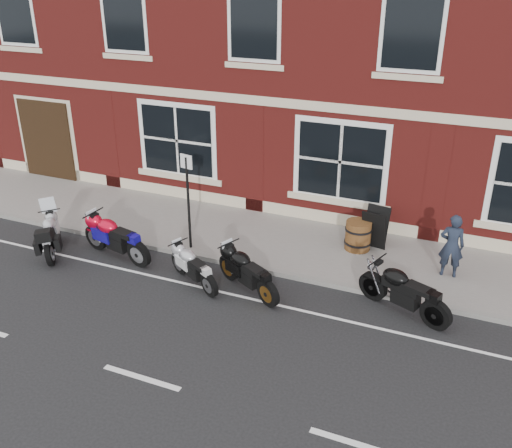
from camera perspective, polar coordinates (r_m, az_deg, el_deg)
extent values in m
plane|color=black|center=(12.94, -4.00, -7.20)|extent=(80.00, 80.00, 0.00)
cube|color=slate|center=(15.29, 1.05, -1.51)|extent=(30.00, 3.00, 0.12)
cube|color=slate|center=(14.01, -1.39, -4.16)|extent=(30.00, 0.16, 0.12)
cylinder|color=black|center=(16.11, -19.30, -0.64)|extent=(0.44, 0.56, 0.59)
cylinder|color=black|center=(14.91, -19.81, -2.83)|extent=(0.44, 0.56, 0.59)
cube|color=black|center=(15.41, -19.70, -0.57)|extent=(0.61, 0.74, 0.20)
ellipsoid|color=#9E9FA3|center=(15.49, -19.70, 0.02)|extent=(0.57, 0.62, 0.30)
cube|color=black|center=(15.05, -19.89, -0.91)|extent=(0.49, 0.56, 0.09)
cube|color=silver|center=(15.79, -19.70, 1.85)|extent=(0.34, 0.25, 0.42)
cylinder|color=black|center=(15.33, -15.57, -1.23)|extent=(0.71, 0.29, 0.69)
cylinder|color=black|center=(14.23, -11.53, -2.89)|extent=(0.71, 0.29, 0.69)
cube|color=black|center=(14.65, -13.91, -0.69)|extent=(0.90, 0.45, 0.24)
ellipsoid|color=red|center=(14.71, -14.38, -0.07)|extent=(0.68, 0.52, 0.35)
cube|color=black|center=(14.31, -12.81, -0.82)|extent=(0.64, 0.41, 0.11)
cylinder|color=black|center=(13.43, -2.57, -4.29)|extent=(0.62, 0.42, 0.64)
cylinder|color=black|center=(12.43, 1.34, -6.87)|extent=(0.62, 0.42, 0.64)
cube|color=black|center=(12.78, -0.84, -4.14)|extent=(0.82, 0.60, 0.22)
ellipsoid|color=black|center=(12.83, -1.25, -3.41)|extent=(0.66, 0.59, 0.32)
cube|color=black|center=(12.47, 0.27, -4.52)|extent=(0.61, 0.49, 0.10)
cylinder|color=black|center=(13.79, -7.52, -3.82)|extent=(0.55, 0.38, 0.57)
cylinder|color=black|center=(12.82, -4.58, -6.05)|extent=(0.55, 0.38, 0.57)
cube|color=black|center=(13.19, -6.27, -3.68)|extent=(0.72, 0.54, 0.20)
ellipsoid|color=#A9A8AD|center=(13.24, -6.59, -3.05)|extent=(0.59, 0.52, 0.28)
cube|color=black|center=(12.88, -5.45, -4.01)|extent=(0.54, 0.44, 0.09)
cylinder|color=black|center=(12.91, 11.72, -6.03)|extent=(0.68, 0.39, 0.68)
cylinder|color=black|center=(12.27, 17.62, -8.56)|extent=(0.68, 0.39, 0.68)
cube|color=black|center=(12.41, 14.56, -5.77)|extent=(0.88, 0.57, 0.23)
ellipsoid|color=black|center=(12.41, 14.00, -5.01)|extent=(0.70, 0.59, 0.34)
cube|color=black|center=(12.19, 16.28, -6.12)|extent=(0.65, 0.48, 0.11)
imported|color=#1B2231|center=(13.87, 18.98, -2.06)|extent=(0.60, 0.42, 1.55)
cylinder|color=#4F2215|center=(14.72, 10.17, -1.13)|extent=(0.65, 0.65, 0.76)
cylinder|color=black|center=(14.80, 10.12, -1.76)|extent=(0.68, 0.68, 0.05)
cylinder|color=black|center=(14.64, 10.22, -0.49)|extent=(0.68, 0.68, 0.05)
cylinder|color=black|center=(14.32, -6.77, 2.02)|extent=(0.07, 0.07, 2.43)
cube|color=silver|center=(13.93, -6.99, 6.21)|extent=(0.35, 0.09, 0.35)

